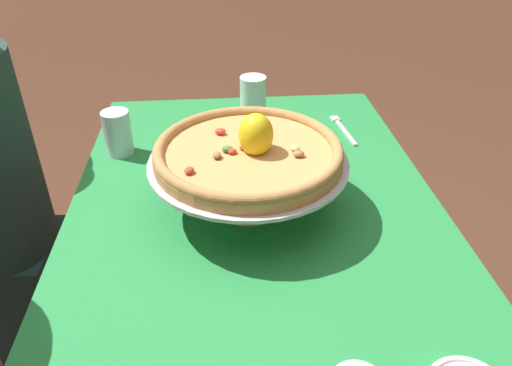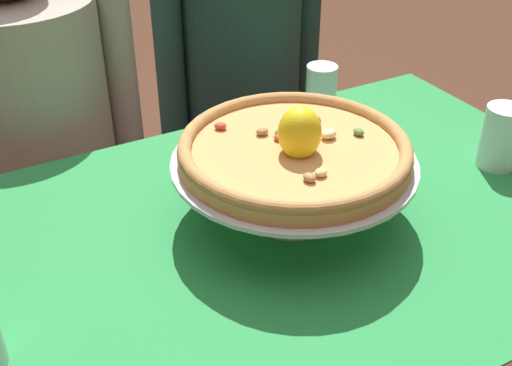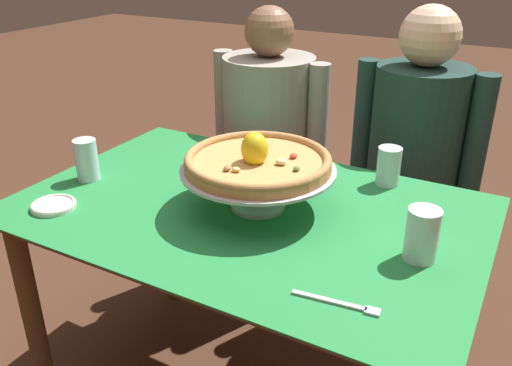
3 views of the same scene
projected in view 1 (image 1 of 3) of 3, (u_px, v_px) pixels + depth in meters
The scene contains 6 objects.
dining_table at pixel (257, 250), 1.15m from camera, with size 1.30×0.85×0.74m.
pizza_stand at pixel (248, 171), 1.06m from camera, with size 0.43×0.43×0.12m.
pizza at pixel (249, 151), 1.03m from camera, with size 0.40×0.40×0.11m.
water_glass_back_right at pixel (118, 136), 1.29m from camera, with size 0.07×0.07×0.12m.
water_glass_side_right at pixel (253, 100), 1.47m from camera, with size 0.08×0.08×0.13m.
dinner_fork at pixel (342, 128), 1.44m from camera, with size 0.19×0.04×0.01m.
Camera 1 is at (-0.88, 0.08, 1.39)m, focal length 34.14 mm.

